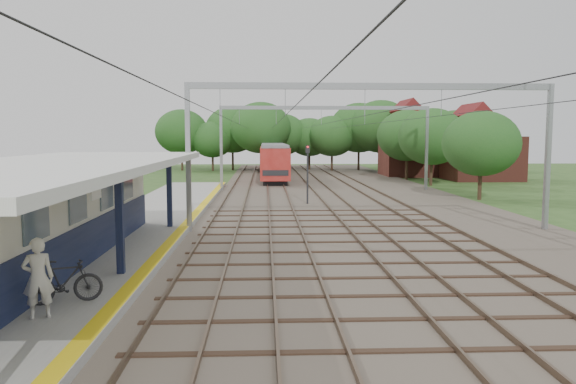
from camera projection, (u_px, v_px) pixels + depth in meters
name	position (u px, v px, depth m)	size (l,w,h in m)	color
ground	(337.00, 357.00, 11.58)	(160.00, 160.00, 0.00)	#2D4C1E
ballast_bed	(338.00, 197.00, 41.57)	(18.00, 90.00, 0.10)	#473D33
platform	(131.00, 234.00, 25.17)	(5.00, 52.00, 0.35)	gray
yellow_stripe	(181.00, 230.00, 25.25)	(0.45, 52.00, 0.01)	yellow
station_building	(34.00, 215.00, 17.97)	(3.41, 18.00, 3.40)	beige
canopy	(55.00, 166.00, 16.86)	(6.40, 20.00, 3.44)	#131A3B
rail_tracks	(305.00, 195.00, 41.45)	(11.80, 88.00, 0.15)	brown
catenary_system	(339.00, 121.00, 36.31)	(17.22, 88.00, 7.00)	gray
tree_band	(308.00, 133.00, 68.04)	(31.72, 30.88, 8.82)	#382619
house_near	(482.00, 151.00, 57.90)	(7.00, 6.12, 7.89)	brown
house_far	(418.00, 148.00, 63.63)	(8.00, 6.12, 8.66)	brown
person	(38.00, 278.00, 12.92)	(0.69, 0.45, 1.90)	silver
bicycle	(64.00, 281.00, 14.11)	(0.53, 1.86, 1.12)	black
train	(273.00, 157.00, 66.43)	(2.75, 34.28, 3.63)	black
signal_post	(308.00, 169.00, 36.72)	(0.28, 0.26, 3.94)	black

